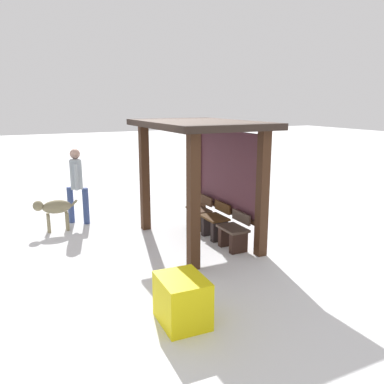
# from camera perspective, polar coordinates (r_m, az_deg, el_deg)

# --- Properties ---
(ground_plane) EXTENTS (60.00, 60.00, 0.00)m
(ground_plane) POSITION_cam_1_polar(r_m,az_deg,el_deg) (8.12, 0.82, -7.02)
(ground_plane) COLOR white
(bus_shelter) EXTENTS (2.94, 1.93, 2.41)m
(bus_shelter) POSITION_cam_1_polar(r_m,az_deg,el_deg) (7.77, 1.93, 6.12)
(bus_shelter) COLOR #3D2314
(bus_shelter) RESTS_ON ground
(bench_left_inside) EXTENTS (0.61, 0.37, 0.73)m
(bench_left_inside) POSITION_cam_1_polar(r_m,az_deg,el_deg) (8.81, 1.08, -3.40)
(bench_left_inside) COLOR #4A3121
(bench_left_inside) RESTS_ON ground
(bench_center_inside) EXTENTS (0.61, 0.41, 0.74)m
(bench_center_inside) POSITION_cam_1_polar(r_m,az_deg,el_deg) (8.21, 3.37, -4.64)
(bench_center_inside) COLOR #4A2E15
(bench_center_inside) RESTS_ON ground
(bench_right_inside) EXTENTS (0.61, 0.40, 0.72)m
(bench_right_inside) POSITION_cam_1_polar(r_m,az_deg,el_deg) (7.63, 6.01, -6.13)
(bench_right_inside) COLOR #47372D
(bench_right_inside) RESTS_ON ground
(person_walking) EXTENTS (0.62, 0.46, 1.74)m
(person_walking) POSITION_cam_1_polar(r_m,az_deg,el_deg) (9.39, -16.32, 1.66)
(person_walking) COLOR #A9B5BD
(person_walking) RESTS_ON ground
(dog) EXTENTS (0.30, 0.93, 0.71)m
(dog) POSITION_cam_1_polar(r_m,az_deg,el_deg) (9.07, -19.29, -2.25)
(dog) COLOR gray
(dog) RESTS_ON ground
(grit_bin) EXTENTS (0.72, 0.59, 0.62)m
(grit_bin) POSITION_cam_1_polar(r_m,az_deg,el_deg) (5.19, -1.43, -15.36)
(grit_bin) COLOR yellow
(grit_bin) RESTS_ON ground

